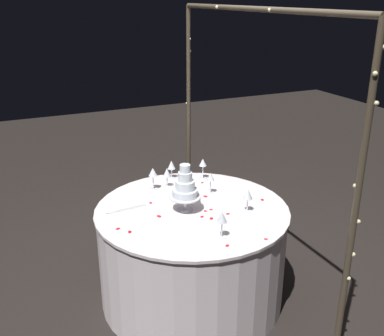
% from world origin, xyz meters
% --- Properties ---
extents(ground_plane, '(12.00, 12.00, 0.00)m').
position_xyz_m(ground_plane, '(0.00, 0.00, 0.00)').
color(ground_plane, black).
extents(decorative_arch, '(2.17, 0.06, 2.07)m').
position_xyz_m(decorative_arch, '(0.00, 0.45, 1.38)').
color(decorative_arch, '#473D2D').
rests_on(decorative_arch, ground).
extents(main_table, '(1.36, 1.36, 0.73)m').
position_xyz_m(main_table, '(0.00, 0.00, 0.37)').
color(main_table, white).
rests_on(main_table, ground).
extents(tiered_cake, '(0.22, 0.22, 0.34)m').
position_xyz_m(tiered_cake, '(0.01, -0.05, 0.90)').
color(tiered_cake, silver).
rests_on(tiered_cake, main_table).
extents(wine_glass_0, '(0.06, 0.06, 0.16)m').
position_xyz_m(wine_glass_0, '(-0.18, 0.24, 0.85)').
color(wine_glass_0, silver).
rests_on(wine_glass_0, main_table).
extents(wine_glass_1, '(0.06, 0.06, 0.17)m').
position_xyz_m(wine_glass_1, '(0.44, 0.00, 0.86)').
color(wine_glass_1, silver).
rests_on(wine_glass_1, main_table).
extents(wine_glass_2, '(0.07, 0.07, 0.17)m').
position_xyz_m(wine_glass_2, '(-0.43, -0.13, 0.87)').
color(wine_glass_2, silver).
rests_on(wine_glass_2, main_table).
extents(wine_glass_3, '(0.06, 0.06, 0.15)m').
position_xyz_m(wine_glass_3, '(-0.43, -0.02, 0.85)').
color(wine_glass_3, silver).
rests_on(wine_glass_3, main_table).
extents(wine_glass_4, '(0.06, 0.06, 0.17)m').
position_xyz_m(wine_glass_4, '(0.20, 0.33, 0.86)').
color(wine_glass_4, silver).
rests_on(wine_glass_4, main_table).
extents(wine_glass_5, '(0.06, 0.06, 0.17)m').
position_xyz_m(wine_glass_5, '(-0.47, 0.31, 0.86)').
color(wine_glass_5, silver).
rests_on(wine_glass_5, main_table).
extents(wine_glass_6, '(0.06, 0.06, 0.15)m').
position_xyz_m(wine_glass_6, '(-0.59, 0.08, 0.84)').
color(wine_glass_6, silver).
rests_on(wine_glass_6, main_table).
extents(cake_knife, '(0.05, 0.30, 0.01)m').
position_xyz_m(cake_knife, '(-0.17, -0.45, 0.74)').
color(cake_knife, silver).
rests_on(cake_knife, main_table).
extents(rose_petal_0, '(0.04, 0.03, 0.00)m').
position_xyz_m(rose_petal_0, '(0.09, 0.53, 0.74)').
color(rose_petal_0, red).
rests_on(rose_petal_0, main_table).
extents(rose_petal_1, '(0.04, 0.04, 0.00)m').
position_xyz_m(rose_petal_1, '(0.15, 0.01, 0.74)').
color(rose_petal_1, red).
rests_on(rose_petal_1, main_table).
extents(rose_petal_2, '(0.04, 0.04, 0.00)m').
position_xyz_m(rose_petal_2, '(0.02, -0.26, 0.74)').
color(rose_petal_2, red).
rests_on(rose_petal_2, main_table).
extents(rose_petal_3, '(0.04, 0.03, 0.00)m').
position_xyz_m(rose_petal_3, '(-0.47, 0.08, 0.74)').
color(rose_petal_3, red).
rests_on(rose_petal_3, main_table).
extents(rose_petal_4, '(0.03, 0.04, 0.00)m').
position_xyz_m(rose_petal_4, '(0.08, -0.56, 0.74)').
color(rose_petal_4, red).
rests_on(rose_petal_4, main_table).
extents(rose_petal_5, '(0.03, 0.03, 0.00)m').
position_xyz_m(rose_petal_5, '(-0.39, 0.27, 0.74)').
color(rose_petal_5, red).
rests_on(rose_petal_5, main_table).
extents(rose_petal_6, '(0.02, 0.03, 0.00)m').
position_xyz_m(rose_petal_6, '(0.18, 0.19, 0.74)').
color(rose_petal_6, red).
rests_on(rose_petal_6, main_table).
extents(rose_petal_7, '(0.03, 0.04, 0.00)m').
position_xyz_m(rose_petal_7, '(0.55, -0.02, 0.74)').
color(rose_petal_7, red).
rests_on(rose_petal_7, main_table).
extents(rose_petal_8, '(0.04, 0.03, 0.00)m').
position_xyz_m(rose_petal_8, '(0.15, -0.50, 0.74)').
color(rose_petal_8, red).
rests_on(rose_petal_8, main_table).
extents(rose_petal_9, '(0.03, 0.03, 0.00)m').
position_xyz_m(rose_petal_9, '(0.08, 0.11, 0.74)').
color(rose_petal_9, red).
rests_on(rose_petal_9, main_table).
extents(rose_petal_10, '(0.04, 0.04, 0.00)m').
position_xyz_m(rose_petal_10, '(0.20, 0.05, 0.74)').
color(rose_petal_10, red).
rests_on(rose_petal_10, main_table).
extents(rose_petal_11, '(0.03, 0.03, 0.00)m').
position_xyz_m(rose_petal_11, '(0.08, 0.07, 0.74)').
color(rose_petal_11, red).
rests_on(rose_petal_11, main_table).
extents(rose_petal_12, '(0.04, 0.04, 0.00)m').
position_xyz_m(rose_petal_12, '(-0.14, 0.17, 0.74)').
color(rose_petal_12, red).
rests_on(rose_petal_12, main_table).
extents(rose_petal_13, '(0.03, 0.02, 0.00)m').
position_xyz_m(rose_petal_13, '(-0.20, -0.24, 0.74)').
color(rose_petal_13, red).
rests_on(rose_petal_13, main_table).
extents(rose_petal_14, '(0.03, 0.03, 0.00)m').
position_xyz_m(rose_petal_14, '(0.58, 0.24, 0.74)').
color(rose_petal_14, red).
rests_on(rose_petal_14, main_table).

